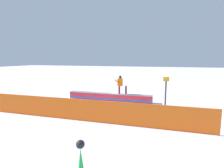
# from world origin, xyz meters

# --- Properties ---
(ground_plane) EXTENTS (120.00, 120.00, 0.00)m
(ground_plane) POSITION_xyz_m (0.00, 0.00, 0.00)
(ground_plane) COLOR white
(grind_box) EXTENTS (6.84, 0.60, 0.58)m
(grind_box) POSITION_xyz_m (0.00, 0.00, 0.27)
(grind_box) COLOR red
(grind_box) RESTS_ON ground_plane
(snowboarder) EXTENTS (1.61, 0.61, 1.45)m
(snowboarder) POSITION_xyz_m (-0.96, 0.01, 1.36)
(snowboarder) COLOR silver
(snowboarder) RESTS_ON grind_box
(safety_fence) EXTENTS (13.45, 0.25, 1.18)m
(safety_fence) POSITION_xyz_m (0.00, 4.95, 0.59)
(safety_fence) COLOR orange
(safety_fence) RESTS_ON ground_plane
(trail_marker) EXTENTS (0.40, 0.10, 2.08)m
(trail_marker) POSITION_xyz_m (-4.34, 0.49, 1.11)
(trail_marker) COLOR #262628
(trail_marker) RESTS_ON ground_plane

